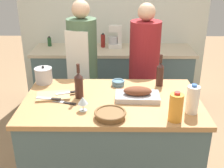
% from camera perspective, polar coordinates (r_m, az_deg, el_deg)
% --- Properties ---
extents(kitchen_island, '(1.47, 0.87, 0.93)m').
position_cam_1_polar(kitchen_island, '(2.58, -0.03, -12.33)').
color(kitchen_island, '#4C666B').
rests_on(kitchen_island, ground_plane).
extents(back_counter, '(2.18, 0.60, 0.89)m').
position_cam_1_polar(back_counter, '(3.99, 0.22, 0.98)').
color(back_counter, '#4C666B').
rests_on(back_counter, ground_plane).
extents(back_wall, '(2.68, 0.10, 2.55)m').
position_cam_1_polar(back_wall, '(4.10, 0.28, 13.62)').
color(back_wall, silver).
rests_on(back_wall, ground_plane).
extents(roasting_pan, '(0.37, 0.21, 0.11)m').
position_cam_1_polar(roasting_pan, '(2.33, 5.19, -2.11)').
color(roasting_pan, '#BCBCC1').
rests_on(roasting_pan, kitchen_island).
extents(wicker_basket, '(0.24, 0.24, 0.05)m').
position_cam_1_polar(wicker_basket, '(2.06, -0.35, -6.15)').
color(wicker_basket, brown).
rests_on(wicker_basket, kitchen_island).
extents(cutting_board, '(0.30, 0.23, 0.02)m').
position_cam_1_polar(cutting_board, '(2.42, -11.84, -2.38)').
color(cutting_board, tan).
rests_on(cutting_board, kitchen_island).
extents(stock_pot, '(0.16, 0.16, 0.17)m').
position_cam_1_polar(stock_pot, '(2.71, -13.71, 1.71)').
color(stock_pot, '#B7B7BC').
rests_on(stock_pot, kitchen_island).
extents(mixing_bowl, '(0.12, 0.12, 0.05)m').
position_cam_1_polar(mixing_bowl, '(2.59, 1.24, 0.29)').
color(mixing_bowl, slate).
rests_on(mixing_bowl, kitchen_island).
extents(juice_jug, '(0.10, 0.10, 0.22)m').
position_cam_1_polar(juice_jug, '(2.04, 12.86, -4.65)').
color(juice_jug, orange).
rests_on(juice_jug, kitchen_island).
extents(milk_jug, '(0.09, 0.09, 0.23)m').
position_cam_1_polar(milk_jug, '(2.17, 16.06, -3.06)').
color(milk_jug, white).
rests_on(milk_jug, kitchen_island).
extents(wine_bottle_green, '(0.07, 0.07, 0.30)m').
position_cam_1_polar(wine_bottle_green, '(2.33, -6.74, -0.13)').
color(wine_bottle_green, '#381E19').
rests_on(wine_bottle_green, kitchen_island).
extents(wine_bottle_dark, '(0.07, 0.07, 0.30)m').
position_cam_1_polar(wine_bottle_dark, '(2.59, 9.73, 2.10)').
color(wine_bottle_dark, '#381E19').
rests_on(wine_bottle_dark, kitchen_island).
extents(wine_glass_left, '(0.08, 0.08, 0.12)m').
position_cam_1_polar(wine_glass_left, '(2.14, -5.96, -3.44)').
color(wine_glass_left, silver).
rests_on(wine_glass_left, kitchen_island).
extents(knife_chef, '(0.27, 0.12, 0.01)m').
position_cam_1_polar(knife_chef, '(2.32, -10.24, -3.60)').
color(knife_chef, '#B7B7BC').
rests_on(knife_chef, kitchen_island).
extents(knife_paring, '(0.20, 0.10, 0.01)m').
position_cam_1_polar(knife_paring, '(2.43, -8.89, -1.73)').
color(knife_paring, '#B7B7BC').
rests_on(knife_paring, cutting_board).
extents(knife_bread, '(0.21, 0.06, 0.01)m').
position_cam_1_polar(knife_bread, '(2.36, -12.61, -2.89)').
color(knife_bread, '#B7B7BC').
rests_on(knife_bread, cutting_board).
extents(stand_mixer, '(0.18, 0.14, 0.31)m').
position_cam_1_polar(stand_mixer, '(3.88, 0.67, 9.22)').
color(stand_mixer, silver).
rests_on(stand_mixer, back_counter).
extents(condiment_bottle_tall, '(0.05, 0.05, 0.14)m').
position_cam_1_polar(condiment_bottle_tall, '(4.07, -12.59, 8.39)').
color(condiment_bottle_tall, '#234C28').
rests_on(condiment_bottle_tall, back_counter).
extents(condiment_bottle_short, '(0.06, 0.06, 0.19)m').
position_cam_1_polar(condiment_bottle_short, '(3.92, -1.85, 8.77)').
color(condiment_bottle_short, maroon).
rests_on(condiment_bottle_short, back_counter).
extents(person_cook_aproned, '(0.32, 0.35, 1.63)m').
position_cam_1_polar(person_cook_aproned, '(3.14, -5.90, 3.44)').
color(person_cook_aproned, beige).
rests_on(person_cook_aproned, ground_plane).
extents(person_cook_guest, '(0.33, 0.33, 1.60)m').
position_cam_1_polar(person_cook_guest, '(3.16, 6.50, 3.14)').
color(person_cook_guest, beige).
rests_on(person_cook_guest, ground_plane).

